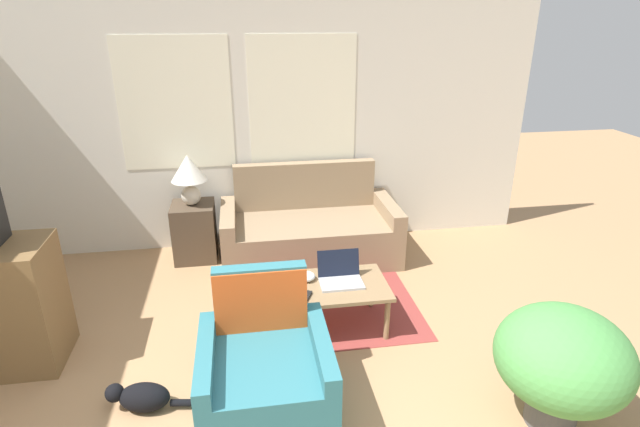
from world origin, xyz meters
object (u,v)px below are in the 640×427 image
at_px(coffee_table, 333,289).
at_px(cat_black, 142,397).
at_px(armchair, 265,374).
at_px(tv_remote, 307,297).
at_px(laptop, 340,276).
at_px(potted_plant, 562,360).
at_px(snack_bowl, 306,276).
at_px(table_lamp, 189,173).
at_px(couch, 309,231).
at_px(cup_navy, 289,277).

distance_m(coffee_table, cat_black, 1.58).
distance_m(armchair, tv_remote, 0.76).
relative_size(laptop, potted_plant, 0.43).
bearing_deg(armchair, tv_remote, 61.69).
bearing_deg(laptop, potted_plant, -49.31).
xyz_separation_m(snack_bowl, potted_plant, (1.36, -1.34, 0.05)).
distance_m(armchair, laptop, 1.10).
bearing_deg(table_lamp, armchair, -75.27).
height_order(table_lamp, potted_plant, table_lamp).
xyz_separation_m(couch, laptop, (0.08, -1.27, 0.16)).
height_order(couch, potted_plant, couch).
relative_size(laptop, snack_bowl, 2.41).
xyz_separation_m(coffee_table, cat_black, (-1.38, -0.72, -0.25)).
distance_m(armchair, coffee_table, 1.01).
distance_m(couch, coffee_table, 1.31).
bearing_deg(potted_plant, cat_black, 168.49).
height_order(cup_navy, potted_plant, potted_plant).
xyz_separation_m(cup_navy, tv_remote, (0.11, -0.25, -0.04)).
bearing_deg(armchair, cat_black, 172.42).
bearing_deg(snack_bowl, cup_navy, -174.56).
bearing_deg(couch, coffee_table, -89.55).
distance_m(couch, snack_bowl, 1.23).
bearing_deg(armchair, cup_navy, 74.99).
distance_m(laptop, cup_navy, 0.41).
bearing_deg(coffee_table, table_lamp, 129.42).
height_order(table_lamp, laptop, table_lamp).
height_order(snack_bowl, potted_plant, potted_plant).
xyz_separation_m(snack_bowl, cat_black, (-1.18, -0.82, -0.32)).
bearing_deg(cat_black, cup_navy, -133.30).
relative_size(couch, cup_navy, 16.90).
bearing_deg(cup_navy, laptop, -6.94).
distance_m(couch, cup_navy, 1.27).
bearing_deg(snack_bowl, cat_black, -145.35).
relative_size(coffee_table, snack_bowl, 6.16).
xyz_separation_m(couch, armchair, (-0.58, -2.13, -0.01)).
xyz_separation_m(table_lamp, cat_black, (-0.20, -2.15, -0.83)).
bearing_deg(cup_navy, potted_plant, -41.33).
relative_size(armchair, table_lamp, 1.71).
bearing_deg(tv_remote, cat_black, -154.29).
bearing_deg(tv_remote, couch, 81.40).
xyz_separation_m(cup_navy, potted_plant, (1.50, -1.32, 0.04)).
relative_size(table_lamp, tv_remote, 3.33).
distance_m(table_lamp, coffee_table, 1.95).
distance_m(table_lamp, cat_black, 2.32).
distance_m(armchair, potted_plant, 1.81).
bearing_deg(tv_remote, coffee_table, 34.91).
relative_size(laptop, cup_navy, 3.24).
distance_m(laptop, tv_remote, 0.36).
bearing_deg(coffee_table, potted_plant, -46.76).
distance_m(potted_plant, cat_black, 2.62).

